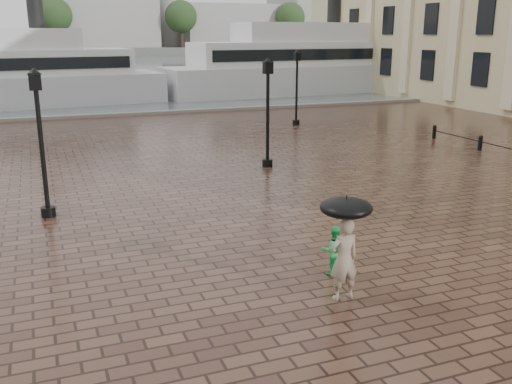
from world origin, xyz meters
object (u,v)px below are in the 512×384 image
Objects in this scene: ferry_near at (1,75)px; ferry_far at (303,64)px; street_lamps at (145,107)px; child_pedestrian at (334,250)px; adult_pedestrian at (344,259)px.

ferry_near is 26.38m from ferry_far.
ferry_far is at bearing 51.30° from street_lamps.
street_lamps is 17.96× the size of child_pedestrian.
street_lamps is 14.78m from child_pedestrian.
child_pedestrian is at bearing -109.83° from adult_pedestrian.
ferry_far is (19.52, 24.36, 0.32)m from street_lamps.
child_pedestrian is 0.05× the size of ferry_near.
ferry_far is (17.85, 38.95, 2.05)m from child_pedestrian.
street_lamps is 23.56m from ferry_near.
ferry_near is at bearing -78.43° from adult_pedestrian.
ferry_near is at bearing 106.77° from street_lamps.
street_lamps is 0.86× the size of ferry_near.
adult_pedestrian is 39.23m from ferry_near.
ferry_near is (-6.80, 22.56, 0.08)m from street_lamps.
ferry_far is at bearing -96.04° from child_pedestrian.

